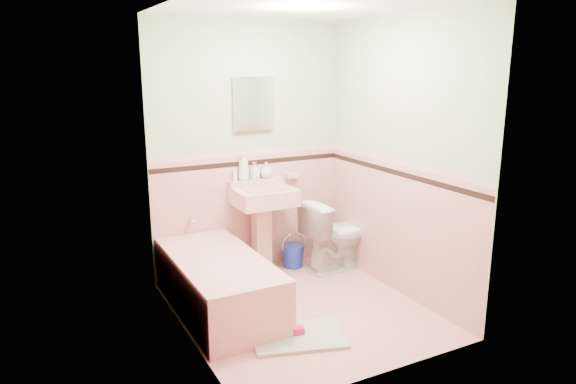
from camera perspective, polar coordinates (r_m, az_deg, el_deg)
name	(u,v)px	position (r m, az deg, el deg)	size (l,w,h in m)	color
floor	(301,310)	(4.67, 1.46, -12.65)	(2.20, 2.20, 0.00)	pink
ceiling	(303,6)	(4.21, 1.67, 19.49)	(2.20, 2.20, 0.00)	white
wall_back	(248,150)	(5.24, -4.32, 4.60)	(2.50, 2.50, 0.00)	beige
wall_front	(387,198)	(3.38, 10.68, -0.65)	(2.50, 2.50, 0.00)	beige
wall_left	(182,181)	(3.89, -11.41, 1.20)	(2.50, 2.50, 0.00)	beige
wall_right	(399,159)	(4.83, 11.99, 3.56)	(2.50, 2.50, 0.00)	beige
wainscot_back	(250,213)	(5.37, -4.15, -2.28)	(2.00, 2.00, 0.00)	pink
wainscot_front	(382,293)	(3.60, 10.10, -10.69)	(2.00, 2.00, 0.00)	pink
wainscot_left	(188,264)	(4.08, -10.82, -7.72)	(2.20, 2.20, 0.00)	pink
wainscot_right	(395,228)	(4.97, 11.52, -3.84)	(2.20, 2.20, 0.00)	pink
accent_back	(249,163)	(5.25, -4.22, 3.17)	(2.00, 2.00, 0.00)	black
accent_front	(384,217)	(3.42, 10.40, -2.70)	(2.00, 2.00, 0.00)	black
accent_left	(185,198)	(3.93, -11.07, -0.62)	(2.20, 2.20, 0.00)	black
accent_right	(397,173)	(4.84, 11.75, 2.03)	(2.20, 2.20, 0.00)	black
cap_back	(249,153)	(5.23, -4.24, 4.24)	(2.00, 2.00, 0.00)	pink
cap_front	(385,202)	(3.40, 10.47, -1.08)	(2.00, 2.00, 0.00)	pink
cap_left	(185,185)	(3.90, -11.14, 0.80)	(2.20, 2.20, 0.00)	pink
cap_right	(398,162)	(4.82, 11.81, 3.19)	(2.20, 2.20, 0.00)	pink
bathtub	(219,286)	(4.62, -7.52, -10.05)	(0.70, 1.50, 0.45)	#DB9793
tub_faucet	(191,219)	(5.12, -10.46, -2.93)	(0.04, 0.04, 0.12)	silver
sink	(264,233)	(5.24, -2.62, -4.41)	(0.57, 0.48, 0.90)	#DB9793
sink_faucet	(257,181)	(5.23, -3.33, 1.24)	(0.02, 0.02, 0.10)	silver
medicine_cabinet	(253,104)	(5.19, -3.76, 9.51)	(0.42, 0.04, 0.52)	white
soap_dish	(292,176)	(5.46, 0.43, 1.80)	(0.13, 0.07, 0.04)	#DB9793
soap_bottle_left	(244,167)	(5.19, -4.84, 2.76)	(0.11, 0.11, 0.27)	#B2B2B2
soap_bottle_mid	(254,171)	(5.24, -3.69, 2.32)	(0.08, 0.08, 0.17)	#B2B2B2
soap_bottle_right	(266,170)	(5.29, -2.38, 2.39)	(0.12, 0.12, 0.16)	#B2B2B2
tube	(235,175)	(5.17, -5.78, 1.83)	(0.04, 0.04, 0.12)	white
toilet	(337,234)	(5.45, 5.31, -4.60)	(0.41, 0.73, 0.74)	white
bucket	(293,256)	(5.55, 0.54, -6.93)	(0.24, 0.24, 0.24)	#182C9E
bath_mat	(298,337)	(4.24, 1.08, -15.40)	(0.70, 0.47, 0.03)	gray
shoe	(295,331)	(4.23, 0.76, -14.82)	(0.14, 0.07, 0.06)	#BF1E59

